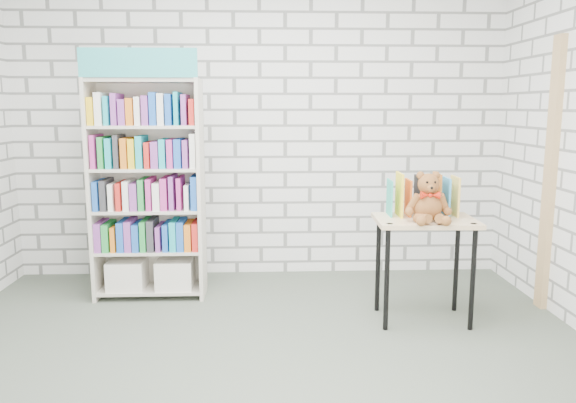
{
  "coord_description": "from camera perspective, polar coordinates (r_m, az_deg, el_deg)",
  "views": [
    {
      "loc": [
        0.04,
        -3.23,
        1.57
      ],
      "look_at": [
        0.21,
        0.95,
        0.87
      ],
      "focal_mm": 35.0,
      "sensor_mm": 36.0,
      "label": 1
    }
  ],
  "objects": [
    {
      "name": "ground",
      "position": [
        3.59,
        -2.89,
        -16.38
      ],
      "size": [
        4.5,
        4.5,
        0.0
      ],
      "primitive_type": "plane",
      "color": "#495145",
      "rests_on": "ground"
    },
    {
      "name": "display_table",
      "position": [
        4.22,
        13.73,
        -3.13
      ],
      "size": [
        0.74,
        0.52,
        0.77
      ],
      "color": "tan",
      "rests_on": "ground"
    },
    {
      "name": "door_trim",
      "position": [
        4.75,
        25.07,
        2.37
      ],
      "size": [
        0.05,
        0.12,
        2.1
      ],
      "primitive_type": "cube",
      "color": "tan",
      "rests_on": "ground"
    },
    {
      "name": "teddy_bear",
      "position": [
        4.06,
        14.08,
        -0.03
      ],
      "size": [
        0.33,
        0.3,
        0.36
      ],
      "color": "brown",
      "rests_on": "display_table"
    },
    {
      "name": "bookshelf",
      "position": [
        4.73,
        -14.04,
        1.36
      ],
      "size": [
        0.9,
        0.35,
        2.01
      ],
      "color": "beige",
      "rests_on": "ground"
    },
    {
      "name": "table_books",
      "position": [
        4.28,
        13.5,
        0.58
      ],
      "size": [
        0.51,
        0.24,
        0.3
      ],
      "color": "#29B49B",
      "rests_on": "display_table"
    },
    {
      "name": "room_shell",
      "position": [
        3.24,
        -3.17,
        13.33
      ],
      "size": [
        4.52,
        4.02,
        2.81
      ],
      "color": "silver",
      "rests_on": "ground"
    }
  ]
}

